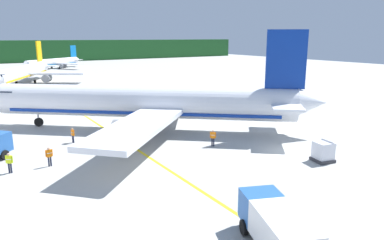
% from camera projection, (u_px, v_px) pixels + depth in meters
% --- Properties ---
extents(ground, '(240.00, 320.00, 0.20)m').
position_uv_depth(ground, '(113.00, 91.00, 74.50)').
color(ground, '#A8A8A3').
extents(distant_treeline, '(216.00, 6.00, 9.56)m').
position_uv_depth(distant_treeline, '(32.00, 51.00, 157.55)').
color(distant_treeline, '#1E5123').
rests_on(distant_treeline, ground).
extents(airliner_foreground, '(34.11, 30.07, 11.90)m').
position_uv_depth(airliner_foreground, '(147.00, 103.00, 42.54)').
color(airliner_foreground, silver).
rests_on(airliner_foreground, ground).
extents(airliner_mid_apron, '(27.50, 32.58, 9.97)m').
position_uv_depth(airliner_mid_apron, '(23.00, 72.00, 84.71)').
color(airliner_mid_apron, silver).
rests_on(airliner_mid_apron, ground).
extents(airliner_far_taxiway, '(23.68, 20.23, 7.90)m').
position_uv_depth(airliner_far_taxiway, '(54.00, 62.00, 125.62)').
color(airliner_far_taxiway, white).
rests_on(airliner_far_taxiway, ground).
extents(service_truck_baggage, '(4.25, 6.43, 2.45)m').
position_uv_depth(service_truck_baggage, '(276.00, 226.00, 18.63)').
color(service_truck_baggage, '#2659A5').
rests_on(service_truck_baggage, ground).
extents(cargo_container_near, '(1.98, 1.98, 1.94)m').
position_uv_depth(cargo_container_near, '(323.00, 152.00, 32.29)').
color(cargo_container_near, '#333338').
rests_on(cargo_container_near, ground).
extents(crew_marshaller, '(0.51, 0.46, 1.74)m').
position_uv_depth(crew_marshaller, '(213.00, 137.00, 36.74)').
color(crew_marshaller, '#191E33').
rests_on(crew_marshaller, ground).
extents(crew_loader_left, '(0.30, 0.62, 1.65)m').
position_uv_depth(crew_loader_left, '(73.00, 134.00, 37.96)').
color(crew_loader_left, '#191E33').
rests_on(crew_loader_left, ground).
extents(crew_loader_right, '(0.63, 0.28, 1.75)m').
position_uv_depth(crew_loader_right, '(49.00, 155.00, 31.02)').
color(crew_loader_right, '#191E33').
rests_on(crew_loader_right, ground).
extents(crew_supervisor, '(0.54, 0.44, 1.75)m').
position_uv_depth(crew_supervisor, '(9.00, 161.00, 29.48)').
color(crew_supervisor, '#191E33').
rests_on(crew_supervisor, ground).
extents(apron_guide_line, '(0.30, 60.00, 0.01)m').
position_uv_depth(apron_guide_line, '(130.00, 145.00, 37.28)').
color(apron_guide_line, yellow).
rests_on(apron_guide_line, ground).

